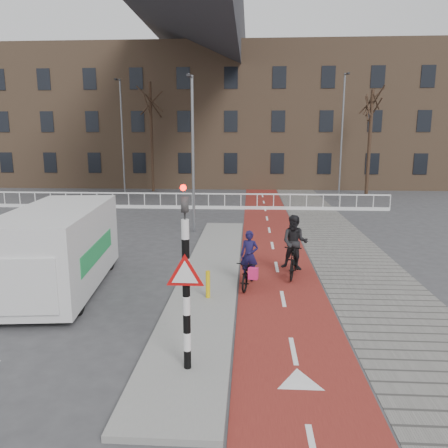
{
  "coord_description": "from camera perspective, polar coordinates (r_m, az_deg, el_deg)",
  "views": [
    {
      "loc": [
        0.54,
        -9.55,
        4.46
      ],
      "look_at": [
        -0.32,
        5.0,
        1.5
      ],
      "focal_mm": 35.0,
      "sensor_mm": 36.0,
      "label": 1
    }
  ],
  "objects": [
    {
      "name": "ground",
      "position": [
        10.55,
        0.14,
        -13.52
      ],
      "size": [
        120.0,
        120.0,
        0.0
      ],
      "primitive_type": "plane",
      "color": "#38383A",
      "rests_on": "ground"
    },
    {
      "name": "bike_lane",
      "position": [
        20.07,
        6.06,
        -1.41
      ],
      "size": [
        2.5,
        60.0,
        0.01
      ],
      "primitive_type": "cube",
      "color": "maroon",
      "rests_on": "ground"
    },
    {
      "name": "sidewalk",
      "position": [
        20.39,
        13.94,
        -1.48
      ],
      "size": [
        3.0,
        60.0,
        0.01
      ],
      "primitive_type": "cube",
      "color": "slate",
      "rests_on": "ground"
    },
    {
      "name": "curb_island",
      "position": [
        14.3,
        -1.76,
        -6.45
      ],
      "size": [
        1.8,
        16.0,
        0.12
      ],
      "primitive_type": "cube",
      "color": "gray",
      "rests_on": "ground"
    },
    {
      "name": "traffic_signal",
      "position": [
        8.0,
        -5.01,
        -6.54
      ],
      "size": [
        0.8,
        0.8,
        3.68
      ],
      "color": "black",
      "rests_on": "curb_island"
    },
    {
      "name": "bollard",
      "position": [
        11.96,
        -2.12,
        -7.88
      ],
      "size": [
        0.12,
        0.12,
        0.75
      ],
      "primitive_type": "cylinder",
      "color": "#E3BB0C",
      "rests_on": "curb_island"
    },
    {
      "name": "cyclist_near",
      "position": [
        13.06,
        3.31,
        -5.81
      ],
      "size": [
        0.89,
        1.69,
        1.71
      ],
      "rotation": [
        0.0,
        0.0,
        -0.21
      ],
      "color": "black",
      "rests_on": "bike_lane"
    },
    {
      "name": "cyclist_far",
      "position": [
        14.13,
        9.18,
        -3.53
      ],
      "size": [
        0.97,
        1.93,
        1.99
      ],
      "rotation": [
        0.0,
        0.0,
        -0.22
      ],
      "color": "black",
      "rests_on": "bike_lane"
    },
    {
      "name": "van",
      "position": [
        13.55,
        -20.75,
        -2.88
      ],
      "size": [
        2.83,
        5.83,
        2.42
      ],
      "rotation": [
        0.0,
        0.0,
        0.11
      ],
      "color": "silver",
      "rests_on": "ground"
    },
    {
      "name": "railing",
      "position": [
        27.43,
        -8.3,
        2.65
      ],
      "size": [
        28.0,
        0.1,
        0.99
      ],
      "color": "silver",
      "rests_on": "ground"
    },
    {
      "name": "townhouse_row",
      "position": [
        41.83,
        -1.52,
        16.07
      ],
      "size": [
        46.0,
        10.0,
        15.9
      ],
      "color": "#7F6047",
      "rests_on": "ground"
    },
    {
      "name": "tree_mid",
      "position": [
        35.95,
        -9.44,
        11.05
      ],
      "size": [
        0.23,
        0.23,
        8.57
      ],
      "primitive_type": "cylinder",
      "color": "black",
      "rests_on": "ground"
    },
    {
      "name": "tree_right",
      "position": [
        34.6,
        18.46,
        9.91
      ],
      "size": [
        0.26,
        0.26,
        7.73
      ],
      "primitive_type": "cylinder",
      "color": "black",
      "rests_on": "ground"
    },
    {
      "name": "streetlight_near",
      "position": [
        20.15,
        -4.07,
        8.82
      ],
      "size": [
        0.12,
        0.12,
        7.07
      ],
      "primitive_type": "cylinder",
      "color": "slate",
      "rests_on": "ground"
    },
    {
      "name": "streetlight_left",
      "position": [
        34.65,
        -13.12,
        10.9
      ],
      "size": [
        0.12,
        0.12,
        8.57
      ],
      "primitive_type": "cylinder",
      "color": "slate",
      "rests_on": "ground"
    },
    {
      "name": "streetlight_right",
      "position": [
        31.64,
        15.11,
        10.76
      ],
      "size": [
        0.12,
        0.12,
        8.55
      ],
      "primitive_type": "cylinder",
      "color": "slate",
      "rests_on": "ground"
    }
  ]
}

